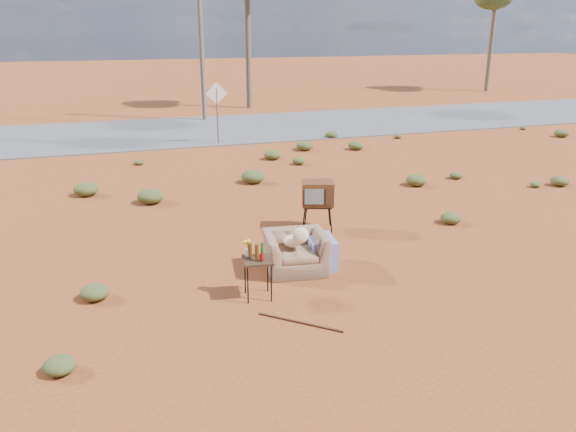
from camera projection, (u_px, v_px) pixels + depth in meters
name	position (u px, v px, depth m)	size (l,w,h in m)	color
ground	(276.00, 287.00, 9.17)	(140.00, 140.00, 0.00)	#98411E
highway	(167.00, 132.00, 22.66)	(140.00, 7.00, 0.04)	#565659
armchair	(300.00, 247.00, 9.69)	(1.31, 0.80, 0.91)	brown
tv_unit	(318.00, 194.00, 11.54)	(0.76, 0.68, 1.03)	black
side_table	(255.00, 257.00, 8.62)	(0.50, 0.50, 0.92)	#321F12
rusty_bar	(300.00, 322.00, 8.03)	(0.03, 0.03, 1.31)	#502A15
road_sign	(217.00, 102.00, 19.93)	(0.78, 0.06, 2.19)	brown
utility_pole_center	(200.00, 24.00, 24.18)	(1.40, 0.20, 8.00)	brown
scrub_patch	(185.00, 206.00, 12.85)	(17.49, 8.07, 0.33)	#434C21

